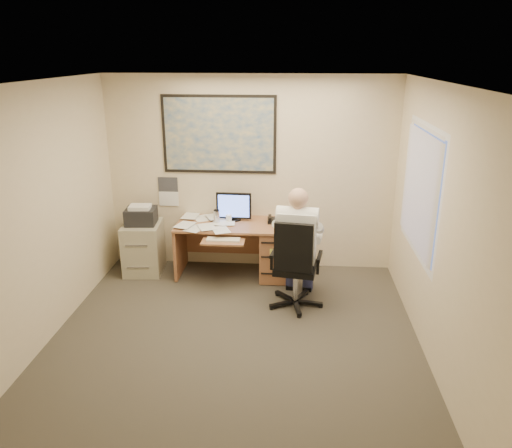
# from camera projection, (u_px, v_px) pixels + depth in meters

# --- Properties ---
(room_shell) EXTENTS (4.00, 4.50, 2.70)m
(room_shell) POSITION_uv_depth(u_px,v_px,m) (230.00, 228.00, 4.82)
(room_shell) COLOR #3D382F
(room_shell) RESTS_ON ground
(desk) EXTENTS (1.60, 0.97, 1.14)m
(desk) POSITION_uv_depth(u_px,v_px,m) (259.00, 244.00, 6.89)
(desk) COLOR #9F6944
(desk) RESTS_ON ground
(world_map) EXTENTS (1.56, 0.03, 1.06)m
(world_map) POSITION_uv_depth(u_px,v_px,m) (219.00, 135.00, 6.77)
(world_map) COLOR #1E4C93
(world_map) RESTS_ON room_shell
(wall_calendar) EXTENTS (0.28, 0.01, 0.42)m
(wall_calendar) POSITION_uv_depth(u_px,v_px,m) (168.00, 192.00, 7.10)
(wall_calendar) COLOR white
(wall_calendar) RESTS_ON room_shell
(window_blinds) EXTENTS (0.06, 1.40, 1.30)m
(window_blinds) POSITION_uv_depth(u_px,v_px,m) (421.00, 191.00, 5.36)
(window_blinds) COLOR beige
(window_blinds) RESTS_ON room_shell
(filing_cabinet) EXTENTS (0.55, 0.65, 0.98)m
(filing_cabinet) POSITION_uv_depth(u_px,v_px,m) (143.00, 243.00, 7.01)
(filing_cabinet) COLOR #AAA389
(filing_cabinet) RESTS_ON ground
(office_chair) EXTENTS (0.78, 0.78, 1.14)m
(office_chair) POSITION_uv_depth(u_px,v_px,m) (296.00, 282.00, 6.02)
(office_chair) COLOR black
(office_chair) RESTS_ON ground
(person) EXTENTS (0.73, 0.96, 1.48)m
(person) POSITION_uv_depth(u_px,v_px,m) (297.00, 248.00, 5.97)
(person) COLOR white
(person) RESTS_ON office_chair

